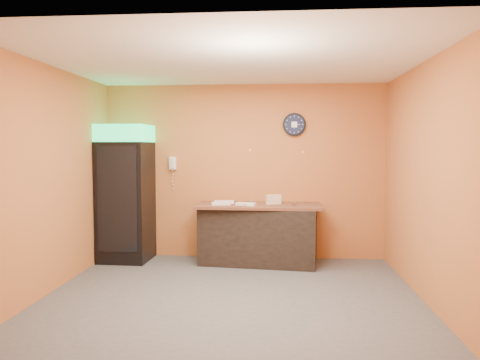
# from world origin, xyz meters

# --- Properties ---
(floor) EXTENTS (4.50, 4.50, 0.00)m
(floor) POSITION_xyz_m (0.00, 0.00, 0.00)
(floor) COLOR #47474C
(floor) RESTS_ON ground
(back_wall) EXTENTS (4.50, 0.02, 2.80)m
(back_wall) POSITION_xyz_m (0.00, 2.00, 1.40)
(back_wall) COLOR #BC6C35
(back_wall) RESTS_ON floor
(left_wall) EXTENTS (0.02, 4.00, 2.80)m
(left_wall) POSITION_xyz_m (-2.25, 0.00, 1.40)
(left_wall) COLOR #BC6C35
(left_wall) RESTS_ON floor
(right_wall) EXTENTS (0.02, 4.00, 2.80)m
(right_wall) POSITION_xyz_m (2.25, 0.00, 1.40)
(right_wall) COLOR #BC6C35
(right_wall) RESTS_ON floor
(ceiling) EXTENTS (4.50, 4.00, 0.02)m
(ceiling) POSITION_xyz_m (0.00, 0.00, 2.80)
(ceiling) COLOR white
(ceiling) RESTS_ON back_wall
(beverage_cooler) EXTENTS (0.78, 0.79, 2.14)m
(beverage_cooler) POSITION_xyz_m (-1.85, 1.60, 1.05)
(beverage_cooler) COLOR black
(beverage_cooler) RESTS_ON floor
(prep_counter) EXTENTS (1.83, 0.97, 0.88)m
(prep_counter) POSITION_xyz_m (0.26, 1.61, 0.44)
(prep_counter) COLOR black
(prep_counter) RESTS_ON floor
(wall_clock) EXTENTS (0.37, 0.06, 0.37)m
(wall_clock) POSITION_xyz_m (0.80, 1.97, 2.15)
(wall_clock) COLOR black
(wall_clock) RESTS_ON back_wall
(wall_phone) EXTENTS (0.11, 0.10, 0.21)m
(wall_phone) POSITION_xyz_m (-1.16, 1.95, 1.54)
(wall_phone) COLOR white
(wall_phone) RESTS_ON back_wall
(butcher_paper) EXTENTS (1.91, 0.90, 0.04)m
(butcher_paper) POSITION_xyz_m (0.26, 1.61, 0.90)
(butcher_paper) COLOR brown
(butcher_paper) RESTS_ON prep_counter
(sub_roll_stack) EXTENTS (0.24, 0.17, 0.15)m
(sub_roll_stack) POSITION_xyz_m (0.48, 1.63, 0.99)
(sub_roll_stack) COLOR beige
(sub_roll_stack) RESTS_ON butcher_paper
(wrapped_sandwich_left) EXTENTS (0.30, 0.18, 0.04)m
(wrapped_sandwich_left) POSITION_xyz_m (-0.32, 1.47, 0.94)
(wrapped_sandwich_left) COLOR white
(wrapped_sandwich_left) RESTS_ON butcher_paper
(wrapped_sandwich_mid) EXTENTS (0.32, 0.20, 0.04)m
(wrapped_sandwich_mid) POSITION_xyz_m (0.07, 1.43, 0.94)
(wrapped_sandwich_mid) COLOR white
(wrapped_sandwich_mid) RESTS_ON butcher_paper
(wrapped_sandwich_right) EXTENTS (0.32, 0.16, 0.04)m
(wrapped_sandwich_right) POSITION_xyz_m (-0.29, 1.66, 0.94)
(wrapped_sandwich_right) COLOR white
(wrapped_sandwich_right) RESTS_ON butcher_paper
(kitchen_tool) EXTENTS (0.07, 0.07, 0.07)m
(kitchen_tool) POSITION_xyz_m (0.15, 1.62, 0.95)
(kitchen_tool) COLOR silver
(kitchen_tool) RESTS_ON butcher_paper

